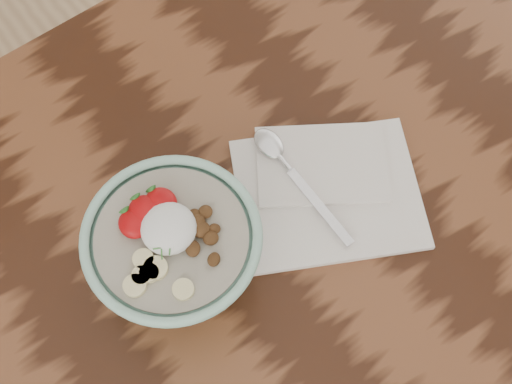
% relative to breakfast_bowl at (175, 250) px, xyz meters
% --- Properties ---
extents(table, '(1.60, 0.90, 0.75)m').
position_rel_breakfast_bowl_xyz_m(table, '(0.07, -0.03, -0.16)').
color(table, black).
rests_on(table, ground).
extents(breakfast_bowl, '(0.20, 0.20, 0.14)m').
position_rel_breakfast_bowl_xyz_m(breakfast_bowl, '(0.00, 0.00, 0.00)').
color(breakfast_bowl, '#9ACFBA').
rests_on(breakfast_bowl, table).
extents(napkin, '(0.30, 0.28, 0.01)m').
position_rel_breakfast_bowl_xyz_m(napkin, '(0.22, -0.02, -0.06)').
color(napkin, white).
rests_on(napkin, table).
extents(spoon, '(0.03, 0.20, 0.01)m').
position_rel_breakfast_bowl_xyz_m(spoon, '(0.19, 0.04, -0.05)').
color(spoon, silver).
rests_on(spoon, napkin).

